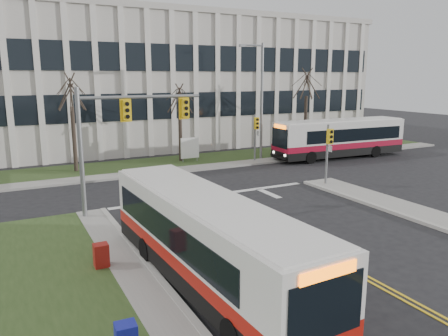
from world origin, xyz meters
TOP-DOWN VIEW (x-y plane):
  - ground at (0.00, 0.00)m, footprint 120.00×120.00m
  - sidewalk_cross at (5.00, 15.20)m, footprint 44.00×1.60m
  - building_lawn at (5.00, 18.00)m, footprint 44.00×5.00m
  - office_building at (5.00, 30.00)m, footprint 40.00×16.00m
  - mast_arm_signal at (-5.62, 7.16)m, footprint 6.11×0.38m
  - signal_pole_near at (7.20, 6.90)m, footprint 0.34×0.39m
  - signal_pole_far at (7.20, 15.40)m, footprint 0.34×0.39m
  - streetlight at (8.03, 16.20)m, footprint 2.15×0.25m
  - directory_sign at (2.50, 17.50)m, footprint 1.50×0.12m
  - tree_left at (-6.00, 18.00)m, footprint 1.80×1.80m
  - tree_mid at (2.00, 18.20)m, footprint 1.80×1.80m
  - tree_right at (14.00, 18.00)m, footprint 1.80×1.80m
  - bus_main at (-5.00, -1.63)m, footprint 2.83×11.03m
  - bus_cross at (14.49, 14.00)m, footprint 11.72×3.01m
  - newspaper_box_red at (-7.79, 1.13)m, footprint 0.51×0.46m

SIDE VIEW (x-z plane):
  - ground at x=0.00m, z-range 0.00..0.00m
  - building_lawn at x=5.00m, z-range 0.00..0.12m
  - sidewalk_cross at x=5.00m, z-range 0.00..0.14m
  - newspaper_box_red at x=-7.79m, z-range 0.00..0.95m
  - directory_sign at x=2.50m, z-range 0.17..2.17m
  - bus_main at x=-5.00m, z-range 0.00..2.92m
  - bus_cross at x=14.49m, z-range 0.00..3.10m
  - signal_pole_near at x=7.20m, z-range 0.60..4.40m
  - signal_pole_far at x=7.20m, z-range 0.60..4.40m
  - mast_arm_signal at x=-5.62m, z-range 1.16..7.36m
  - tree_mid at x=2.00m, z-range 1.47..8.29m
  - streetlight at x=8.03m, z-range 0.59..9.79m
  - tree_left at x=-6.00m, z-range 1.66..9.36m
  - tree_right at x=14.00m, z-range 1.78..10.03m
  - office_building at x=5.00m, z-range 0.00..12.00m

